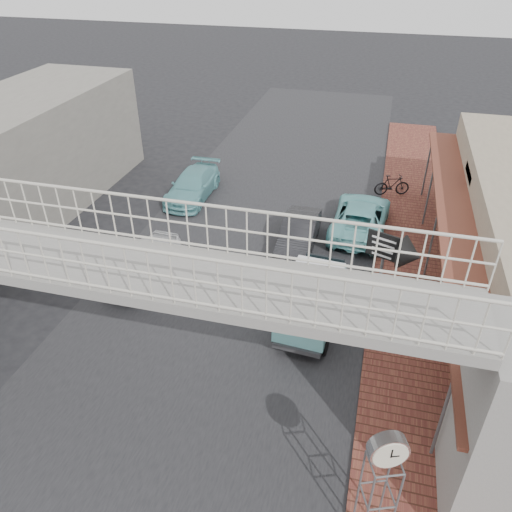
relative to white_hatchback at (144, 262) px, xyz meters
The scene contains 14 objects.
ground 4.13m from the white_hatchback, 34.60° to the right, with size 120.00×120.00×0.00m, color black.
road_strip 4.13m from the white_hatchback, 34.60° to the right, with size 10.00×60.00×0.01m, color black.
sidewalk 9.90m from the white_hatchback, ahead, with size 3.00×40.00×0.10m, color brown.
footbridge 7.58m from the white_hatchback, 62.02° to the right, with size 16.40×2.40×6.34m.
building_far_left 8.69m from the white_hatchback, 154.26° to the left, with size 5.00×14.00×5.00m, color gray.
white_hatchback is the anchor object (origin of this frame).
dark_sedan 6.30m from the white_hatchback, 34.02° to the left, with size 1.37×3.92×1.29m, color black.
angkot_curb 9.39m from the white_hatchback, 36.43° to the left, with size 2.26×4.90×1.36m, color #6EBEC0.
angkot_far 6.84m from the white_hatchback, 95.43° to the left, with size 1.78×4.38×1.27m, color #65ABB0.
angkot_van 6.61m from the white_hatchback, 10.03° to the right, with size 1.94×3.78×1.80m.
motorcycle_near 9.83m from the white_hatchback, ahead, with size 0.62×1.77×0.93m, color black.
motorcycle_far 12.81m from the white_hatchback, 46.76° to the left, with size 0.49×1.74×1.04m, color black.
street_clock 11.92m from the white_hatchback, 40.71° to the right, with size 0.83×0.79×3.20m.
arrow_sign 9.45m from the white_hatchback, ahead, with size 1.86×1.25×3.08m.
Camera 1 is at (4.62, -11.60, 11.05)m, focal length 35.00 mm.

